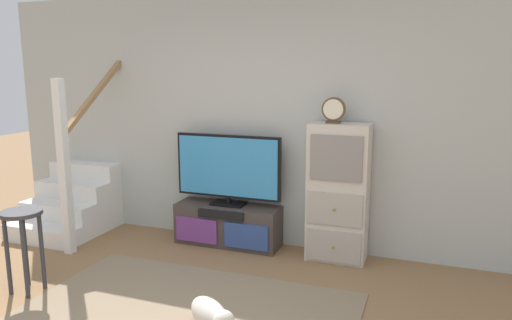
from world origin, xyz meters
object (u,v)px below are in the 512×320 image
at_px(television, 228,168).
at_px(media_console, 228,225).
at_px(side_cabinet, 338,193).
at_px(bar_stool_near, 23,232).
at_px(desk_clock, 334,110).
at_px(dog, 211,315).

bearing_deg(television, media_console, -90.00).
height_order(side_cabinet, bar_stool_near, side_cabinet).
height_order(side_cabinet, desk_clock, desk_clock).
xyz_separation_m(desk_clock, dog, (-0.53, -1.64, -1.38)).
xyz_separation_m(media_console, television, (-0.00, 0.02, 0.63)).
bearing_deg(desk_clock, side_cabinet, 12.62).
xyz_separation_m(media_console, side_cabinet, (1.19, 0.01, 0.46)).
relative_size(television, desk_clock, 4.71).
xyz_separation_m(desk_clock, bar_stool_near, (-2.29, -1.63, -0.96)).
xyz_separation_m(media_console, dog, (0.59, -1.64, -0.10)).
bearing_deg(desk_clock, media_console, 179.76).
bearing_deg(side_cabinet, media_console, -179.51).
xyz_separation_m(side_cabinet, bar_stool_near, (-2.36, -1.64, -0.15)).
distance_m(side_cabinet, dog, 1.85).
distance_m(side_cabinet, bar_stool_near, 2.87).
relative_size(side_cabinet, bar_stool_near, 1.91).
height_order(side_cabinet, dog, side_cabinet).
bearing_deg(desk_clock, bar_stool_near, -144.61).
xyz_separation_m(bar_stool_near, dog, (1.75, -0.01, -0.42)).
xyz_separation_m(television, bar_stool_near, (-1.17, -1.65, -0.31)).
distance_m(television, bar_stool_near, 2.05).
height_order(media_console, bar_stool_near, bar_stool_near).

